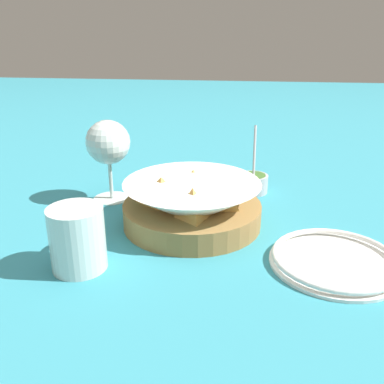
% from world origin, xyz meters
% --- Properties ---
extents(ground_plane, '(4.00, 4.00, 0.00)m').
position_xyz_m(ground_plane, '(0.00, 0.00, 0.00)').
color(ground_plane, teal).
extents(food_basket, '(0.23, 0.23, 0.08)m').
position_xyz_m(food_basket, '(0.02, 0.01, 0.03)').
color(food_basket, olive).
rests_on(food_basket, ground_plane).
extents(sauce_cup, '(0.07, 0.06, 0.13)m').
position_xyz_m(sauce_cup, '(0.18, -0.09, 0.02)').
color(sauce_cup, '#B7B7BC').
rests_on(sauce_cup, ground_plane).
extents(wine_glass, '(0.08, 0.08, 0.15)m').
position_xyz_m(wine_glass, '(0.11, 0.18, 0.11)').
color(wine_glass, silver).
rests_on(wine_glass, ground_plane).
extents(beer_mug, '(0.11, 0.07, 0.09)m').
position_xyz_m(beer_mug, '(-0.13, 0.14, 0.04)').
color(beer_mug, silver).
rests_on(beer_mug, ground_plane).
extents(side_plate, '(0.18, 0.18, 0.01)m').
position_xyz_m(side_plate, '(-0.09, -0.20, 0.01)').
color(side_plate, white).
rests_on(side_plate, ground_plane).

